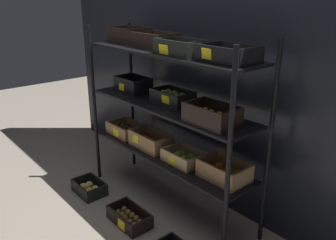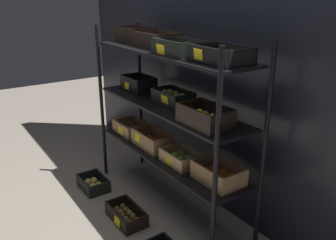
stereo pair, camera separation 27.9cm
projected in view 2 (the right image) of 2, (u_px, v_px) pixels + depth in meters
ground_plane at (168, 203)px, 3.06m from camera, size 10.00×10.00×0.00m
storefront_wall at (210, 49)px, 2.83m from camera, size 4.02×0.12×2.63m
display_rack at (168, 104)px, 2.74m from camera, size 1.73×0.46×1.48m
crate_ground_apple_gold at (93, 184)px, 3.28m from camera, size 0.31×0.22×0.12m
crate_ground_kiwi at (126, 215)px, 2.82m from camera, size 0.37×0.21×0.11m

